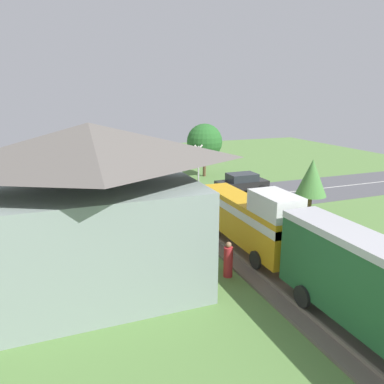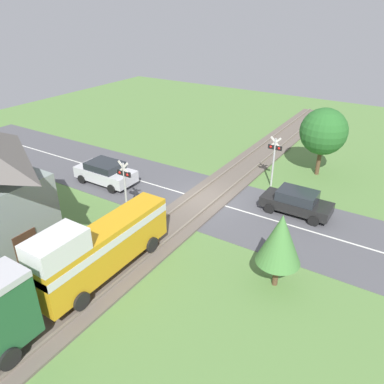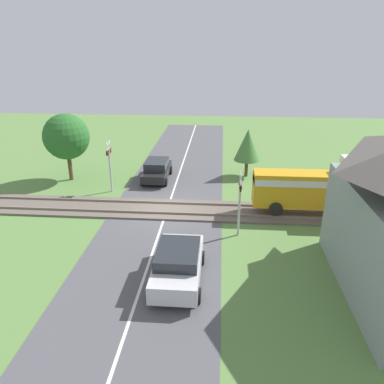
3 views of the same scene
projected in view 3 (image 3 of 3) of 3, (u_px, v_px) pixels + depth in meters
name	position (u px, v px, depth m)	size (l,w,h in m)	color
ground_plane	(167.00, 210.00, 21.79)	(60.00, 60.00, 0.00)	#5B8442
road_surface	(167.00, 210.00, 21.79)	(48.00, 6.40, 0.02)	#515156
track_bed	(167.00, 209.00, 21.77)	(2.80, 48.00, 0.24)	#665B51
car_near_crossing	(157.00, 170.00, 26.41)	(3.89, 1.80, 1.41)	black
car_far_side	(178.00, 264.00, 15.12)	(4.10, 2.01, 1.49)	silver
crossing_signal_west_approach	(109.00, 160.00, 23.76)	(0.90, 0.18, 3.39)	#B7B7B7
crossing_signal_east_approach	(240.00, 196.00, 18.21)	(0.90, 0.18, 3.39)	#B7B7B7
pedestrian_by_station	(362.00, 220.00, 19.05)	(0.37, 0.37, 1.51)	#B2282D
tree_roadside_hedge	(248.00, 145.00, 26.49)	(1.87, 1.87, 3.46)	brown
tree_beyond_track	(66.00, 137.00, 25.52)	(3.13, 3.13, 4.68)	brown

